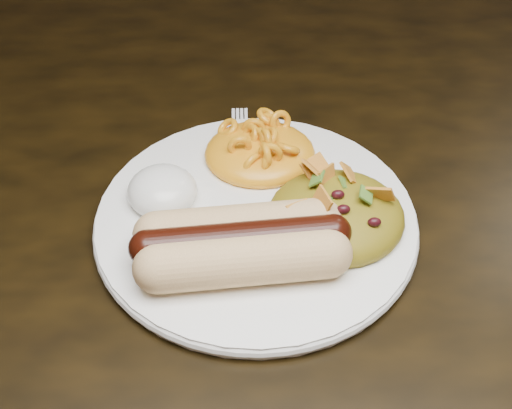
{
  "coord_description": "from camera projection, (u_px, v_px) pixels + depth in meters",
  "views": [
    {
      "loc": [
        -0.07,
        -0.52,
        1.11
      ],
      "look_at": [
        -0.06,
        -0.17,
        0.77
      ],
      "focal_mm": 50.0,
      "sensor_mm": 36.0,
      "label": 1
    }
  ],
  "objects": [
    {
      "name": "table",
      "position": [
        314.0,
        166.0,
        0.69
      ],
      "size": [
        1.6,
        0.9,
        0.75
      ],
      "color": "black",
      "rests_on": "floor"
    },
    {
      "name": "plate",
      "position": [
        256.0,
        221.0,
        0.5
      ],
      "size": [
        0.25,
        0.25,
        0.01
      ],
      "primitive_type": "cylinder",
      "rotation": [
        0.0,
        0.0,
        0.15
      ],
      "color": "white",
      "rests_on": "table"
    },
    {
      "name": "hotdog",
      "position": [
        241.0,
        243.0,
        0.45
      ],
      "size": [
        0.12,
        0.07,
        0.03
      ],
      "rotation": [
        0.0,
        0.0,
        0.09
      ],
      "color": "#F7C788",
      "rests_on": "plate"
    },
    {
      "name": "mac_and_cheese",
      "position": [
        260.0,
        141.0,
        0.53
      ],
      "size": [
        0.09,
        0.08,
        0.03
      ],
      "primitive_type": "ellipsoid",
      "rotation": [
        0.0,
        0.0,
        -0.02
      ],
      "color": "yellow",
      "rests_on": "plate"
    },
    {
      "name": "sour_cream",
      "position": [
        161.0,
        184.0,
        0.49
      ],
      "size": [
        0.06,
        0.06,
        0.03
      ],
      "primitive_type": "ellipsoid",
      "rotation": [
        0.0,
        0.0,
        -0.25
      ],
      "color": "white",
      "rests_on": "plate"
    },
    {
      "name": "taco_salad",
      "position": [
        337.0,
        206.0,
        0.48
      ],
      "size": [
        0.09,
        0.09,
        0.04
      ],
      "rotation": [
        0.0,
        0.0,
        -0.4
      ],
      "color": "#A4670E",
      "rests_on": "plate"
    },
    {
      "name": "fork",
      "position": [
        241.0,
        174.0,
        0.54
      ],
      "size": [
        0.06,
        0.12,
        0.0
      ],
      "primitive_type": "cube",
      "rotation": [
        0.0,
        0.0,
        0.38
      ],
      "color": "white",
      "rests_on": "table"
    }
  ]
}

